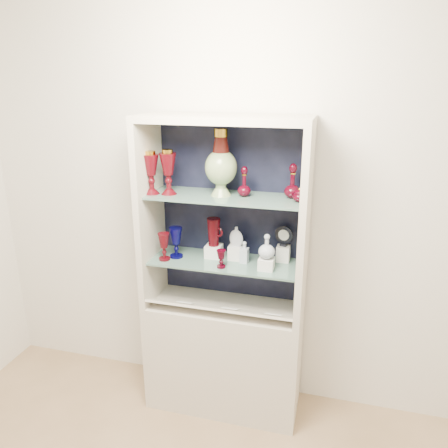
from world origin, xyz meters
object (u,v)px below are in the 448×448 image
(pedestal_lamp_right, at_px, (168,172))
(ruby_goblet_tall, at_px, (164,247))
(ruby_goblet_small, at_px, (221,259))
(clear_square_bottle, at_px, (244,252))
(clear_round_decanter, at_px, (267,247))
(cameo_medallion, at_px, (284,236))
(cobalt_goblet, at_px, (176,242))
(pedestal_lamp_left, at_px, (151,173))
(ruby_decanter_a, at_px, (244,180))
(lidded_bowl, at_px, (299,195))
(ruby_pitcher, at_px, (214,232))
(flat_flask, at_px, (236,236))
(enamel_urn, at_px, (221,163))
(ruby_decanter_b, at_px, (293,180))

(pedestal_lamp_right, xyz_separation_m, ruby_goblet_tall, (-0.03, -0.04, -0.47))
(ruby_goblet_small, bearing_deg, clear_square_bottle, 42.29)
(clear_round_decanter, relative_size, cameo_medallion, 1.09)
(pedestal_lamp_right, distance_m, cobalt_goblet, 0.46)
(pedestal_lamp_left, relative_size, ruby_decanter_a, 1.28)
(ruby_decanter_a, xyz_separation_m, lidded_bowl, (0.33, -0.04, -0.06))
(cobalt_goblet, bearing_deg, ruby_goblet_small, -14.46)
(ruby_pitcher, distance_m, clear_square_bottle, 0.23)
(ruby_pitcher, height_order, flat_flask, ruby_pitcher)
(ruby_decanter_a, bearing_deg, pedestal_lamp_left, -171.45)
(enamel_urn, height_order, cameo_medallion, enamel_urn)
(pedestal_lamp_left, bearing_deg, cobalt_goblet, 19.52)
(cobalt_goblet, bearing_deg, enamel_urn, 6.11)
(ruby_decanter_b, xyz_separation_m, flat_flask, (-0.33, -0.01, -0.37))
(enamel_urn, bearing_deg, clear_round_decanter, -13.12)
(cobalt_goblet, xyz_separation_m, cameo_medallion, (0.67, 0.12, 0.07))
(enamel_urn, xyz_separation_m, cobalt_goblet, (-0.29, -0.03, -0.52))
(enamel_urn, distance_m, clear_square_bottle, 0.57)
(lidded_bowl, relative_size, cobalt_goblet, 0.42)
(ruby_decanter_a, bearing_deg, lidded_bowl, -6.44)
(enamel_urn, bearing_deg, pedestal_lamp_left, -169.69)
(pedestal_lamp_left, xyz_separation_m, lidded_bowl, (0.88, 0.05, -0.09))
(ruby_decanter_b, distance_m, lidded_bowl, 0.11)
(ruby_decanter_b, bearing_deg, cobalt_goblet, -173.93)
(pedestal_lamp_left, relative_size, enamel_urn, 0.66)
(pedestal_lamp_right, xyz_separation_m, ruby_decanter_b, (0.73, 0.10, -0.03))
(clear_square_bottle, xyz_separation_m, cameo_medallion, (0.23, 0.09, 0.10))
(flat_flask, bearing_deg, ruby_goblet_small, -97.90)
(flat_flask, relative_size, clear_round_decanter, 0.88)
(clear_square_bottle, bearing_deg, ruby_pitcher, 169.63)
(ruby_pitcher, xyz_separation_m, cameo_medallion, (0.44, 0.05, -0.00))
(pedestal_lamp_right, height_order, ruby_goblet_small, pedestal_lamp_right)
(enamel_urn, xyz_separation_m, ruby_goblet_small, (0.03, -0.11, -0.56))
(pedestal_lamp_left, relative_size, pedestal_lamp_right, 0.96)
(pedestal_lamp_right, bearing_deg, cameo_medallion, 11.43)
(flat_flask, bearing_deg, pedestal_lamp_left, -154.75)
(pedestal_lamp_left, height_order, ruby_decanter_b, pedestal_lamp_left)
(lidded_bowl, xyz_separation_m, ruby_goblet_tall, (-0.81, -0.06, -0.37))
(ruby_decanter_b, height_order, ruby_pitcher, ruby_decanter_b)
(ruby_decanter_a, xyz_separation_m, ruby_goblet_tall, (-0.49, -0.10, -0.43))
(pedestal_lamp_left, relative_size, ruby_goblet_small, 2.33)
(cobalt_goblet, bearing_deg, ruby_decanter_a, 5.18)
(pedestal_lamp_right, distance_m, ruby_pitcher, 0.47)
(ruby_goblet_tall, xyz_separation_m, ruby_pitcher, (0.29, 0.12, 0.08))
(ruby_goblet_small, bearing_deg, pedestal_lamp_right, 170.31)
(pedestal_lamp_right, height_order, cameo_medallion, pedestal_lamp_right)
(enamel_urn, bearing_deg, ruby_pitcher, 150.68)
(ruby_goblet_small, distance_m, flat_flask, 0.19)
(cameo_medallion, bearing_deg, ruby_decanter_b, -32.42)
(ruby_decanter_a, distance_m, ruby_goblet_small, 0.49)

